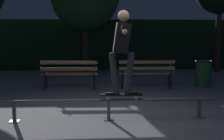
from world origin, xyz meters
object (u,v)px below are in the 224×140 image
at_px(skateboard, 122,95).
at_px(skateboarder, 122,45).
at_px(grind_rail, 109,104).
at_px(park_bench_left_center, 146,71).
at_px(trash_can, 203,73).
at_px(park_bench_leftmost, 69,71).

relative_size(skateboard, skateboarder, 0.50).
xyz_separation_m(grind_rail, skateboard, (0.25, 0.00, 0.16)).
xyz_separation_m(park_bench_left_center, trash_can, (1.80, 0.27, -0.12)).
bearing_deg(trash_can, skateboarder, -129.21).
distance_m(park_bench_leftmost, park_bench_left_center, 2.22).
height_order(grind_rail, skateboarder, skateboarder).
xyz_separation_m(skateboard, park_bench_left_center, (1.06, 3.23, 0.06)).
relative_size(skateboard, trash_can, 0.98).
xyz_separation_m(skateboard, trash_can, (2.86, 3.50, -0.06)).
xyz_separation_m(park_bench_leftmost, trash_can, (4.02, 0.27, -0.12)).
bearing_deg(skateboarder, trash_can, 50.79).
height_order(park_bench_leftmost, park_bench_left_center, same).
bearing_deg(trash_can, park_bench_leftmost, -176.13).
relative_size(skateboarder, park_bench_left_center, 0.96).
bearing_deg(skateboarder, grind_rail, 179.98).
relative_size(skateboarder, park_bench_leftmost, 0.96).
height_order(skateboard, skateboarder, skateboarder).
xyz_separation_m(park_bench_leftmost, park_bench_left_center, (2.22, 0.00, 0.00)).
bearing_deg(park_bench_leftmost, park_bench_left_center, 0.00).
height_order(grind_rail, park_bench_left_center, park_bench_left_center).
bearing_deg(skateboard, grind_rail, -180.00).
bearing_deg(trash_can, grind_rail, -131.57).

